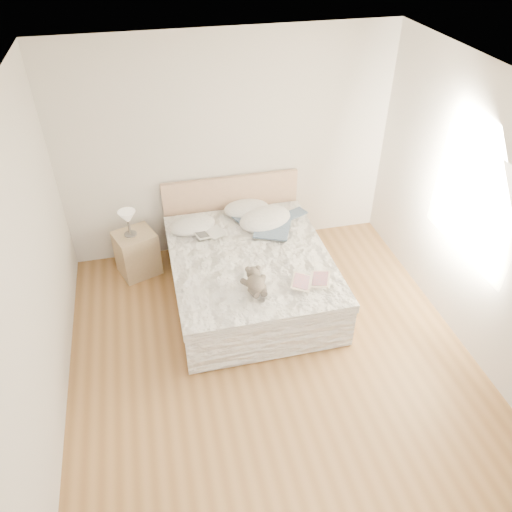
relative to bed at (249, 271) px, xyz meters
name	(u,v)px	position (x,y,z in m)	size (l,w,h in m)	color
floor	(275,368)	(0.00, -1.19, -0.31)	(4.00, 4.50, 0.00)	brown
ceiling	(285,102)	(0.00, -1.19, 2.39)	(4.00, 4.50, 0.00)	white
wall_back	(228,148)	(0.00, 1.06, 1.04)	(4.00, 0.02, 2.70)	beige
wall_left	(26,298)	(-2.00, -1.19, 1.04)	(0.02, 4.50, 2.70)	beige
wall_right	(491,230)	(2.00, -1.19, 1.04)	(0.02, 4.50, 2.70)	beige
window	(474,204)	(1.99, -0.89, 1.14)	(0.02, 1.30, 1.10)	white
bed	(249,271)	(0.00, 0.00, 0.00)	(1.72, 2.14, 1.00)	tan
nightstand	(137,253)	(-1.23, 0.69, -0.03)	(0.45, 0.40, 0.56)	#9E8763
table_lamp	(128,218)	(-1.27, 0.68, 0.48)	(0.22, 0.22, 0.32)	#4E4944
pillow_left	(193,225)	(-0.54, 0.60, 0.33)	(0.55, 0.38, 0.16)	silver
pillow_middle	(247,209)	(0.16, 0.81, 0.33)	(0.56, 0.40, 0.17)	white
pillow_right	(265,219)	(0.32, 0.53, 0.33)	(0.67, 0.47, 0.20)	white
blouse	(273,225)	(0.39, 0.39, 0.32)	(0.62, 0.67, 0.02)	#384A61
photo_book	(208,234)	(-0.39, 0.39, 0.32)	(0.34, 0.23, 0.03)	silver
childrens_book	(311,281)	(0.49, -0.70, 0.32)	(0.41, 0.28, 0.03)	beige
teddy_bear	(256,289)	(-0.08, -0.71, 0.34)	(0.23, 0.33, 0.17)	brown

